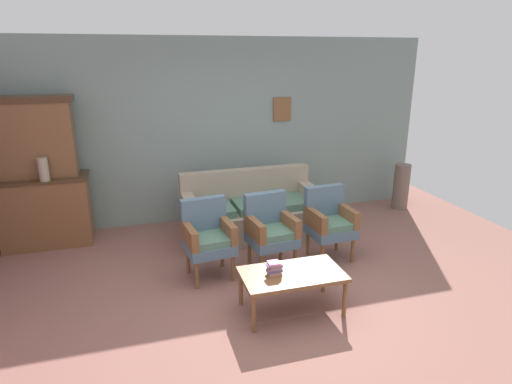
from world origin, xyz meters
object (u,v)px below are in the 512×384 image
Objects in this scene: floral_couch at (251,213)px; armchair_near_couch_end at (208,235)px; floor_vase_by_wall at (401,186)px; armchair_near_cabinet at (270,229)px; book_stack_on_table at (274,268)px; vase_on_cabinet at (43,169)px; coffee_table at (292,277)px; armchair_row_middle at (329,220)px; side_cabinet at (47,211)px.

armchair_near_couch_end is at bearing -128.60° from floral_couch.
armchair_near_cabinet is at bearing -152.99° from floor_vase_by_wall.
floral_couch is 12.18× the size of book_stack_on_table.
vase_on_cabinet is 0.30× the size of coffee_table.
armchair_near_couch_end is 5.77× the size of book_stack_on_table.
armchair_row_middle reaches higher than coffee_table.
floor_vase_by_wall is at bearing 27.01° from armchair_near_cabinet.
vase_on_cabinet is 5.34m from floor_vase_by_wall.
coffee_table is 6.41× the size of book_stack_on_table.
floor_vase_by_wall is at bearing 39.65° from coffee_table.
floor_vase_by_wall is (2.99, 2.31, -0.11)m from book_stack_on_table.
armchair_near_couch_end is at bearing -178.49° from armchair_row_middle.
coffee_table is at bearing -43.47° from side_cabinet.
coffee_table is at bearing -93.79° from floral_couch.
armchair_row_middle is at bearing 1.51° from armchair_near_couch_end.
side_cabinet is 0.64m from vase_on_cabinet.
armchair_near_cabinet is at bearing -176.20° from armchair_row_middle.
armchair_row_middle is at bearing 43.07° from book_stack_on_table.
armchair_near_cabinet is at bearing -0.91° from armchair_near_couch_end.
floral_couch is 2.11× the size of armchair_near_couch_end.
floor_vase_by_wall reaches higher than book_stack_on_table.
coffee_table is (-0.13, -1.93, 0.05)m from floral_couch.
armchair_near_couch_end is at bearing -37.84° from side_cabinet.
floral_couch is 1.27m from armchair_near_couch_end.
armchair_near_cabinet is (0.74, -0.01, 0.00)m from armchair_near_couch_end.
armchair_near_couch_end is 1.00× the size of armchair_row_middle.
armchair_near_couch_end is 0.74m from armchair_near_cabinet.
armchair_row_middle is (3.35, -1.26, -0.58)m from vase_on_cabinet.
coffee_table is 0.21m from book_stack_on_table.
armchair_row_middle reaches higher than book_stack_on_table.
coffee_table is (0.66, -0.95, -0.12)m from armchair_near_couch_end.
book_stack_on_table is (2.31, -2.23, -0.59)m from vase_on_cabinet.
book_stack_on_table is (-0.18, 0.01, 0.11)m from coffee_table.
side_cabinet reaches higher than book_stack_on_table.
book_stack_on_table is (-0.31, -1.92, 0.16)m from floral_couch.
floral_couch is at bearing -171.66° from floor_vase_by_wall.
book_stack_on_table is 3.78m from floor_vase_by_wall.
vase_on_cabinet is at bearing 152.96° from armchair_near_cabinet.
floor_vase_by_wall is (5.37, -0.10, -0.10)m from side_cabinet.
armchair_near_couch_end is at bearing 179.09° from armchair_near_cabinet.
armchair_near_couch_end is 3.73m from floor_vase_by_wall.
floral_couch is 2.56× the size of floor_vase_by_wall.
armchair_near_cabinet is at bearing -92.62° from floral_couch.
floor_vase_by_wall is at bearing 37.75° from book_stack_on_table.
armchair_near_cabinet is 3.06m from floor_vase_by_wall.
side_cabinet reaches higher than armchair_near_couch_end.
side_cabinet is 3.39m from book_stack_on_table.
side_cabinet is 7.41× the size of book_stack_on_table.
floor_vase_by_wall is at bearing 0.85° from vase_on_cabinet.
armchair_row_middle is 1.43m from book_stack_on_table.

